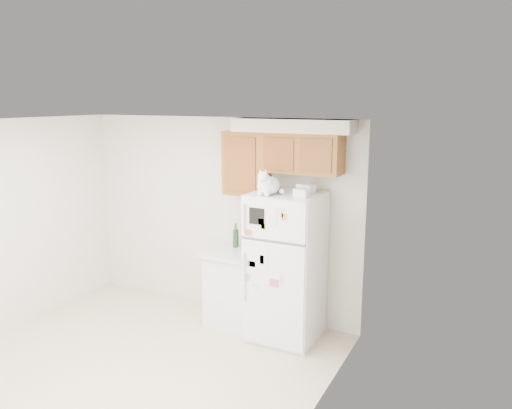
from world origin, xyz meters
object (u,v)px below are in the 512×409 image
Objects in this scene: cat at (268,185)px; bottle_amber at (248,235)px; base_counter at (236,287)px; refrigerator at (286,267)px; bottle_green at (236,235)px; storage_box_front at (301,193)px; storage_box_back at (306,189)px.

cat is 1.30× the size of bottle_amber.
cat is (0.54, -0.25, 1.35)m from base_counter.
base_counter is at bearing 173.91° from refrigerator.
refrigerator is 5.60× the size of bottle_green.
bottle_amber is at bearing 12.66° from bottle_green.
bottle_amber is (-0.84, 0.39, -0.66)m from storage_box_front.
bottle_green is at bearing -176.41° from storage_box_back.
cat is at bearing -32.55° from bottle_green.
base_counter is at bearing -167.79° from storage_box_back.
bottle_amber is (-0.80, 0.15, -0.67)m from storage_box_back.
refrigerator is 4.06× the size of cat.
storage_box_back is at bearing 1.72° from base_counter.
storage_box_front reaches higher than refrigerator.
cat is 0.38m from storage_box_front.
storage_box_front reaches higher than base_counter.
cat reaches higher than bottle_amber.
storage_box_front is 1.14m from bottle_amber.
storage_box_back is (0.34, 0.28, -0.06)m from cat.
refrigerator is at bearing -6.09° from base_counter.
base_counter is 1.59m from storage_box_front.
storage_box_back reaches higher than base_counter.
base_counter is at bearing 171.06° from storage_box_front.
cat is 2.79× the size of storage_box_front.
bottle_green is (-0.07, 0.14, 0.61)m from base_counter.
refrigerator is 5.28× the size of bottle_amber.
storage_box_front is 0.49× the size of bottle_green.
bottle_amber is at bearing 157.80° from refrigerator.
storage_box_back is at bearing -6.90° from bottle_green.
storage_box_back is 0.59× the size of bottle_green.
refrigerator reaches higher than bottle_amber.
bottle_amber is at bearing 137.26° from cat.
bottle_green reaches higher than base_counter.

